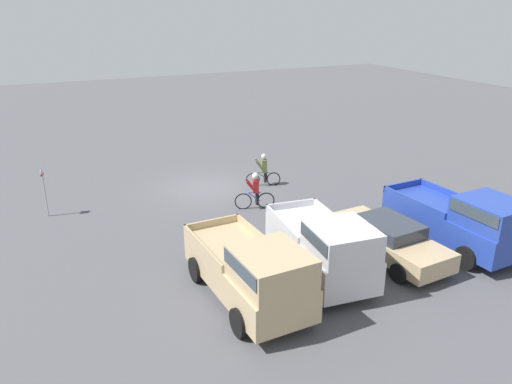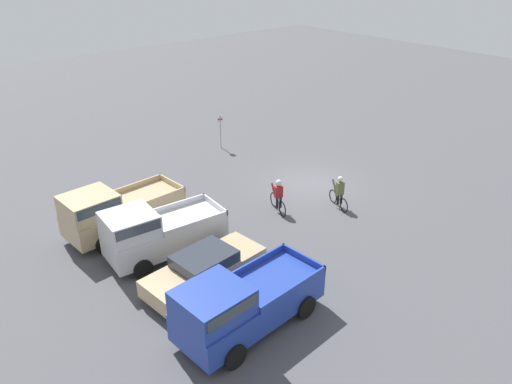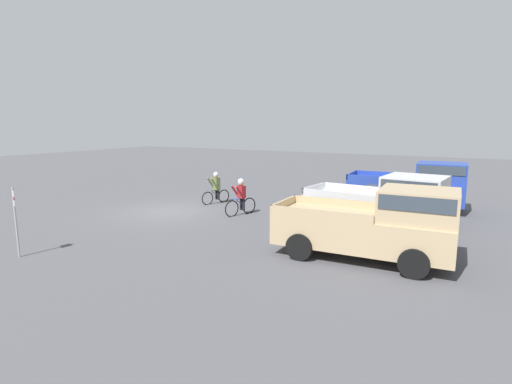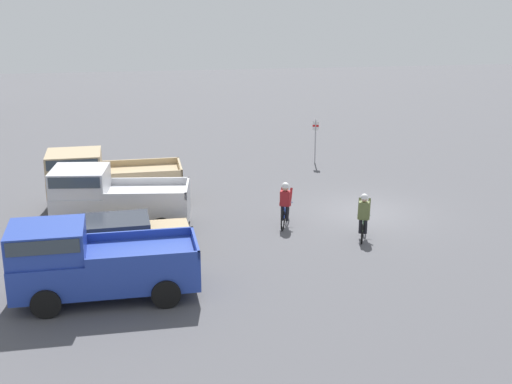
{
  "view_description": "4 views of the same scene",
  "coord_description": "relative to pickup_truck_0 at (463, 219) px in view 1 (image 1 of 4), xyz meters",
  "views": [
    {
      "loc": [
        7.51,
        21.76,
        8.49
      ],
      "look_at": [
        -0.6,
        4.39,
        1.2
      ],
      "focal_mm": 35.0,
      "sensor_mm": 36.0,
      "label": 1
    },
    {
      "loc": [
        -16.13,
        17.99,
        11.64
      ],
      "look_at": [
        -0.6,
        4.39,
        1.2
      ],
      "focal_mm": 35.0,
      "sensor_mm": 36.0,
      "label": 2
    },
    {
      "loc": [
        14.0,
        12.62,
        4.08
      ],
      "look_at": [
        -0.6,
        4.39,
        1.2
      ],
      "focal_mm": 28.0,
      "sensor_mm": 36.0,
      "label": 3
    },
    {
      "loc": [
        -25.47,
        7.84,
        9.25
      ],
      "look_at": [
        -0.6,
        4.39,
        1.2
      ],
      "focal_mm": 50.0,
      "sensor_mm": 36.0,
      "label": 4
    }
  ],
  "objects": [
    {
      "name": "ground_plane",
      "position": [
        6.22,
        -10.0,
        -1.17
      ],
      "size": [
        80.0,
        80.0,
        0.0
      ],
      "primitive_type": "plane",
      "color": "#4C4C51"
    },
    {
      "name": "pickup_truck_2",
      "position": [
        8.4,
        0.12,
        -0.01
      ],
      "size": [
        2.41,
        5.29,
        2.26
      ],
      "color": "tan",
      "rests_on": "ground_plane"
    },
    {
      "name": "pickup_truck_1",
      "position": [
        5.67,
        -0.29,
        -0.0
      ],
      "size": [
        2.57,
        5.01,
        2.3
      ],
      "color": "silver",
      "rests_on": "ground_plane"
    },
    {
      "name": "cyclist_1",
      "position": [
        3.56,
        -9.14,
        -0.35
      ],
      "size": [
        1.65,
        0.66,
        1.66
      ],
      "color": "black",
      "rests_on": "ground_plane"
    },
    {
      "name": "sedan_0",
      "position": [
        2.82,
        -0.63,
        -0.46
      ],
      "size": [
        2.24,
        4.89,
        1.39
      ],
      "color": "tan",
      "rests_on": "ground_plane"
    },
    {
      "name": "cyclist_0",
      "position": [
        5.19,
        -6.64,
        -0.32
      ],
      "size": [
        1.68,
        0.66,
        1.69
      ],
      "color": "black",
      "rests_on": "ground_plane"
    },
    {
      "name": "fire_lane_sign",
      "position": [
        13.5,
        -9.59,
        0.15
      ],
      "size": [
        0.14,
        0.29,
        2.18
      ],
      "color": "#9E9EA3",
      "rests_on": "ground_plane"
    },
    {
      "name": "pickup_truck_0",
      "position": [
        0.0,
        0.0,
        0.0
      ],
      "size": [
        2.45,
        5.36,
        2.28
      ],
      "color": "#233D9E",
      "rests_on": "ground_plane"
    }
  ]
}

